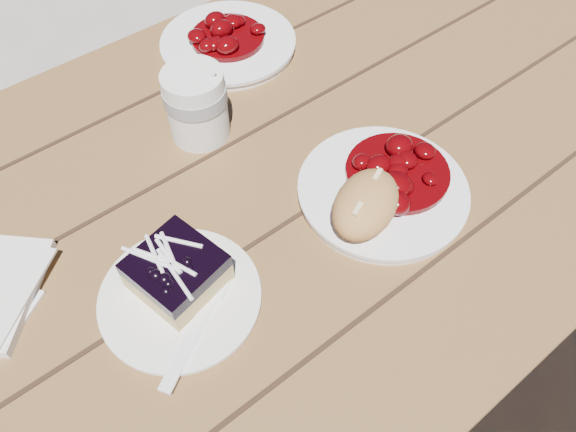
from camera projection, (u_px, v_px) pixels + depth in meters
ground at (272, 378)px, 1.37m from camera, size 60.00×60.00×0.00m
picnic_table at (264, 245)px, 0.90m from camera, size 2.00×1.55×0.75m
main_plate at (382, 192)px, 0.75m from camera, size 0.22×0.22×0.02m
goulash_stew at (399, 164)px, 0.74m from camera, size 0.14×0.14×0.04m
bread_roll at (366, 204)px, 0.69m from camera, size 0.13×0.11×0.06m
dessert_plate at (180, 298)px, 0.66m from camera, size 0.18×0.18×0.01m
blueberry_cake at (177, 271)px, 0.64m from camera, size 0.11×0.11×0.05m
fork_dessert at (190, 340)px, 0.62m from camera, size 0.15×0.10×0.00m
coffee_cup at (197, 105)px, 0.78m from camera, size 0.09×0.09×0.11m
fork_table at (8, 336)px, 0.63m from camera, size 0.15×0.11×0.00m
second_plate at (228, 44)px, 0.94m from camera, size 0.22×0.22×0.02m
second_stew at (227, 29)px, 0.91m from camera, size 0.12×0.12×0.04m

